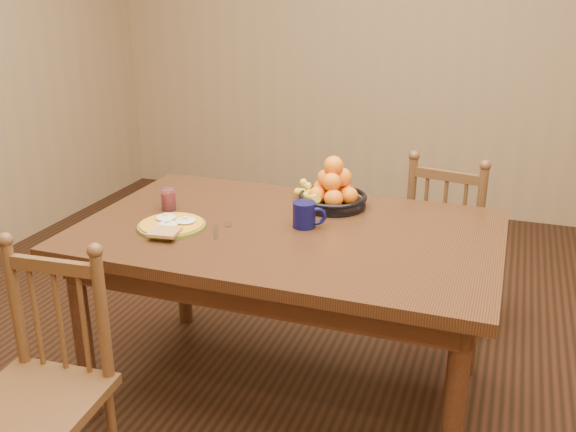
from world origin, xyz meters
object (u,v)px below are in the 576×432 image
(chair_near, at_px, (42,390))
(breakfast_plate, at_px, (171,225))
(chair_far, at_px, (449,243))
(coffee_mug, at_px, (305,215))
(dining_table, at_px, (288,248))
(fruit_bowl, at_px, (332,192))

(chair_near, relative_size, breakfast_plate, 2.96)
(chair_far, xyz_separation_m, coffee_mug, (-0.48, -0.81, 0.37))
(dining_table, bearing_deg, breakfast_plate, -160.65)
(breakfast_plate, height_order, fruit_bowl, fruit_bowl)
(chair_near, distance_m, coffee_mug, 1.10)
(chair_near, distance_m, breakfast_plate, 0.75)
(dining_table, bearing_deg, fruit_bowl, 73.50)
(breakfast_plate, xyz_separation_m, fruit_bowl, (0.51, 0.45, 0.05))
(chair_near, height_order, fruit_bowl, fruit_bowl)
(dining_table, distance_m, breakfast_plate, 0.46)
(chair_near, height_order, coffee_mug, chair_near)
(chair_far, distance_m, fruit_bowl, 0.81)
(chair_far, height_order, coffee_mug, chair_far)
(dining_table, bearing_deg, coffee_mug, 30.29)
(chair_far, bearing_deg, fruit_bowl, 61.03)
(coffee_mug, distance_m, fruit_bowl, 0.27)
(dining_table, height_order, chair_near, chair_near)
(coffee_mug, relative_size, fruit_bowl, 0.41)
(chair_near, height_order, breakfast_plate, chair_near)
(coffee_mug, bearing_deg, chair_far, 59.25)
(chair_near, xyz_separation_m, fruit_bowl, (0.63, 1.11, 0.39))
(dining_table, relative_size, coffee_mug, 11.99)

